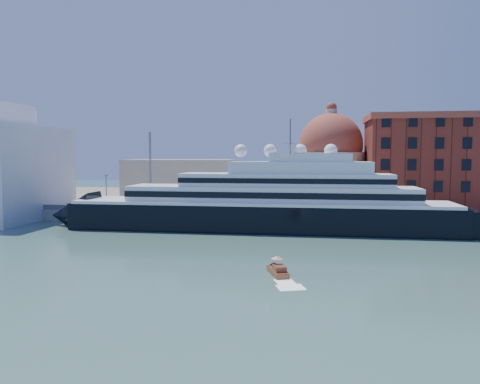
# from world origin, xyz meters

# --- Properties ---
(ground) EXTENTS (400.00, 400.00, 0.00)m
(ground) POSITION_xyz_m (0.00, 0.00, 0.00)
(ground) COLOR #335951
(ground) RESTS_ON ground
(quay) EXTENTS (180.00, 10.00, 2.50)m
(quay) POSITION_xyz_m (0.00, 34.00, 1.25)
(quay) COLOR gray
(quay) RESTS_ON ground
(land) EXTENTS (260.00, 72.00, 2.00)m
(land) POSITION_xyz_m (0.00, 75.00, 1.00)
(land) COLOR slate
(land) RESTS_ON ground
(quay_fence) EXTENTS (180.00, 0.10, 1.20)m
(quay_fence) POSITION_xyz_m (0.00, 29.50, 3.10)
(quay_fence) COLOR slate
(quay_fence) RESTS_ON quay
(superyacht) EXTENTS (87.53, 12.14, 26.16)m
(superyacht) POSITION_xyz_m (4.35, 23.00, 4.51)
(superyacht) COLOR black
(superyacht) RESTS_ON ground
(water_taxi) EXTENTS (3.26, 5.39, 2.43)m
(water_taxi) POSITION_xyz_m (12.96, -12.40, 0.58)
(water_taxi) COLOR maroon
(water_taxi) RESTS_ON ground
(warehouse) EXTENTS (43.00, 19.00, 23.25)m
(warehouse) POSITION_xyz_m (52.00, 52.00, 13.79)
(warehouse) COLOR maroon
(warehouse) RESTS_ON land
(church) EXTENTS (66.00, 18.00, 25.50)m
(church) POSITION_xyz_m (6.39, 57.72, 10.91)
(church) COLOR beige
(church) RESTS_ON land
(lamp_posts) EXTENTS (120.80, 2.40, 18.00)m
(lamp_posts) POSITION_xyz_m (-12.67, 32.27, 9.84)
(lamp_posts) COLOR slate
(lamp_posts) RESTS_ON quay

